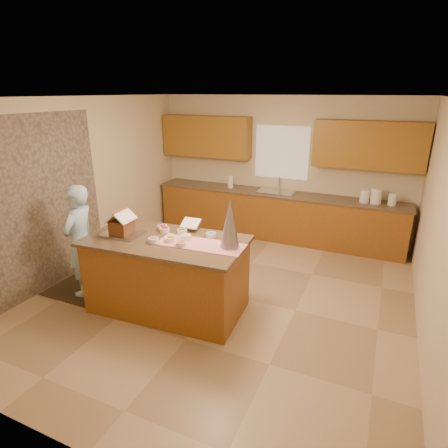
# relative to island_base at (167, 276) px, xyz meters

# --- Properties ---
(floor) EXTENTS (5.50, 5.50, 0.00)m
(floor) POSITION_rel_island_base_xyz_m (0.55, 0.63, -0.48)
(floor) COLOR tan
(floor) RESTS_ON ground
(ceiling) EXTENTS (5.50, 5.50, 0.00)m
(ceiling) POSITION_rel_island_base_xyz_m (0.55, 0.63, 2.22)
(ceiling) COLOR silver
(ceiling) RESTS_ON floor
(wall_back) EXTENTS (5.50, 5.50, 0.00)m
(wall_back) POSITION_rel_island_base_xyz_m (0.55, 3.38, 0.87)
(wall_back) COLOR beige
(wall_back) RESTS_ON floor
(wall_front) EXTENTS (5.50, 5.50, 0.00)m
(wall_front) POSITION_rel_island_base_xyz_m (0.55, -2.12, 0.87)
(wall_front) COLOR beige
(wall_front) RESTS_ON floor
(wall_left) EXTENTS (5.50, 5.50, 0.00)m
(wall_left) POSITION_rel_island_base_xyz_m (-1.95, 0.63, 0.87)
(wall_left) COLOR beige
(wall_left) RESTS_ON floor
(wall_right) EXTENTS (5.50, 5.50, 0.00)m
(wall_right) POSITION_rel_island_base_xyz_m (3.05, 0.63, 0.87)
(wall_right) COLOR beige
(wall_right) RESTS_ON floor
(stone_accent) EXTENTS (0.00, 2.50, 2.50)m
(stone_accent) POSITION_rel_island_base_xyz_m (-1.93, -0.17, 0.77)
(stone_accent) COLOR gray
(stone_accent) RESTS_ON wall_left
(window_curtain) EXTENTS (1.05, 0.03, 1.00)m
(window_curtain) POSITION_rel_island_base_xyz_m (0.55, 3.35, 1.17)
(window_curtain) COLOR white
(window_curtain) RESTS_ON wall_back
(back_counter_base) EXTENTS (4.80, 0.60, 0.88)m
(back_counter_base) POSITION_rel_island_base_xyz_m (0.55, 3.08, -0.04)
(back_counter_base) COLOR brown
(back_counter_base) RESTS_ON floor
(back_counter_top) EXTENTS (4.85, 0.63, 0.04)m
(back_counter_top) POSITION_rel_island_base_xyz_m (0.55, 3.08, 0.42)
(back_counter_top) COLOR brown
(back_counter_top) RESTS_ON back_counter_base
(upper_cabinet_left) EXTENTS (1.85, 0.35, 0.80)m
(upper_cabinet_left) POSITION_rel_island_base_xyz_m (-1.00, 3.20, 1.42)
(upper_cabinet_left) COLOR #9D6621
(upper_cabinet_left) RESTS_ON wall_back
(upper_cabinet_right) EXTENTS (1.85, 0.35, 0.80)m
(upper_cabinet_right) POSITION_rel_island_base_xyz_m (2.10, 3.20, 1.42)
(upper_cabinet_right) COLOR #9D6621
(upper_cabinet_right) RESTS_ON wall_back
(sink) EXTENTS (0.70, 0.45, 0.12)m
(sink) POSITION_rel_island_base_xyz_m (0.55, 3.08, 0.41)
(sink) COLOR silver
(sink) RESTS_ON back_counter_top
(faucet) EXTENTS (0.03, 0.03, 0.28)m
(faucet) POSITION_rel_island_base_xyz_m (0.55, 3.26, 0.58)
(faucet) COLOR silver
(faucet) RESTS_ON back_counter_top
(island_base) EXTENTS (2.01, 1.10, 0.96)m
(island_base) POSITION_rel_island_base_xyz_m (0.00, 0.00, 0.00)
(island_base) COLOR brown
(island_base) RESTS_ON floor
(island_top) EXTENTS (2.11, 1.19, 0.04)m
(island_top) POSITION_rel_island_base_xyz_m (0.00, 0.00, 0.50)
(island_top) COLOR brown
(island_top) RESTS_ON island_base
(table_runner) EXTENTS (1.11, 0.46, 0.01)m
(table_runner) POSITION_rel_island_base_xyz_m (0.49, 0.03, 0.53)
(table_runner) COLOR red
(table_runner) RESTS_ON island_top
(baking_tray) EXTENTS (0.52, 0.40, 0.03)m
(baking_tray) POSITION_rel_island_base_xyz_m (-0.59, -0.09, 0.54)
(baking_tray) COLOR silver
(baking_tray) RESTS_ON island_top
(cookbook) EXTENTS (0.25, 0.20, 0.10)m
(cookbook) POSITION_rel_island_base_xyz_m (0.14, 0.42, 0.62)
(cookbook) COLOR white
(cookbook) RESTS_ON island_top
(tinsel_tree) EXTENTS (0.25, 0.25, 0.60)m
(tinsel_tree) POSITION_rel_island_base_xyz_m (0.84, 0.11, 0.82)
(tinsel_tree) COLOR #B7B8C4
(tinsel_tree) RESTS_ON island_top
(rug) EXTENTS (1.08, 0.70, 0.01)m
(rug) POSITION_rel_island_base_xyz_m (-1.36, -0.13, -0.47)
(rug) COLOR black
(rug) RESTS_ON floor
(boy) EXTENTS (0.46, 0.63, 1.59)m
(boy) POSITION_rel_island_base_xyz_m (-1.31, -0.13, 0.33)
(boy) COLOR #A9D2F0
(boy) RESTS_ON rug
(canister_a) EXTENTS (0.16, 0.16, 0.22)m
(canister_a) POSITION_rel_island_base_xyz_m (2.15, 3.08, 0.55)
(canister_a) COLOR white
(canister_a) RESTS_ON back_counter_top
(canister_b) EXTENTS (0.18, 0.18, 0.26)m
(canister_b) POSITION_rel_island_base_xyz_m (2.34, 3.08, 0.57)
(canister_b) COLOR white
(canister_b) RESTS_ON back_counter_top
(canister_c) EXTENTS (0.14, 0.14, 0.20)m
(canister_c) POSITION_rel_island_base_xyz_m (2.60, 3.08, 0.54)
(canister_c) COLOR white
(canister_c) RESTS_ON back_counter_top
(paper_towel) EXTENTS (0.11, 0.11, 0.24)m
(paper_towel) POSITION_rel_island_base_xyz_m (-0.41, 3.08, 0.56)
(paper_towel) COLOR white
(paper_towel) RESTS_ON back_counter_top
(gingerbread_house) EXTENTS (0.32, 0.32, 0.31)m
(gingerbread_house) POSITION_rel_island_base_xyz_m (-0.59, -0.09, 0.66)
(gingerbread_house) COLOR #593117
(gingerbread_house) RESTS_ON baking_tray
(candy_bowls) EXTENTS (0.85, 0.58, 0.06)m
(candy_bowls) POSITION_rel_island_base_xyz_m (0.10, 0.11, 0.55)
(candy_bowls) COLOR #A2366E
(candy_bowls) RESTS_ON island_top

